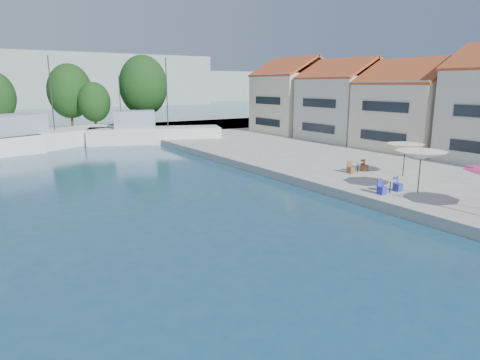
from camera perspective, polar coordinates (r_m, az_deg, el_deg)
quay_right at (r=41.99m, az=23.45°, el=2.71°), size 32.00×92.00×0.60m
quay_far at (r=60.64m, az=-28.12°, el=5.02°), size 90.00×16.00×0.60m
hill_east at (r=180.90m, az=-15.90°, el=11.92°), size 140.00×40.00×12.00m
building_04 at (r=44.88m, az=22.26°, el=9.46°), size 9.00×8.80×9.20m
building_05 at (r=50.64m, az=13.89°, el=10.55°), size 8.40×8.80×9.70m
building_06 at (r=57.25m, az=7.29°, el=11.25°), size 9.00×8.80×10.20m
trawler_03 at (r=50.71m, az=-25.66°, el=4.92°), size 19.54×12.65×10.20m
trawler_04 at (r=51.87m, az=-11.67°, el=6.05°), size 15.66×8.89×10.20m
tree_06 at (r=66.34m, az=-21.76°, el=10.95°), size 6.14×6.14×9.09m
tree_07 at (r=63.73m, az=-18.87°, el=9.80°), size 4.42×4.42×6.54m
tree_08 at (r=65.86m, az=-12.77°, el=12.18°), size 7.03×7.03×10.41m
umbrella_white at (r=26.64m, az=22.99°, el=3.05°), size 2.95×2.95×2.46m
umbrella_cream at (r=31.24m, az=21.16°, el=4.07°), size 2.58×2.58×2.24m
cafe_table_02 at (r=26.38m, az=19.37°, el=-1.00°), size 1.82×0.70×0.76m
cafe_table_03 at (r=31.88m, az=15.43°, el=1.52°), size 1.82×0.70×0.76m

